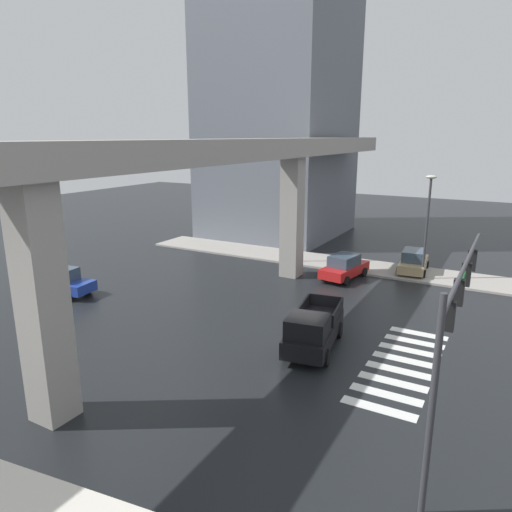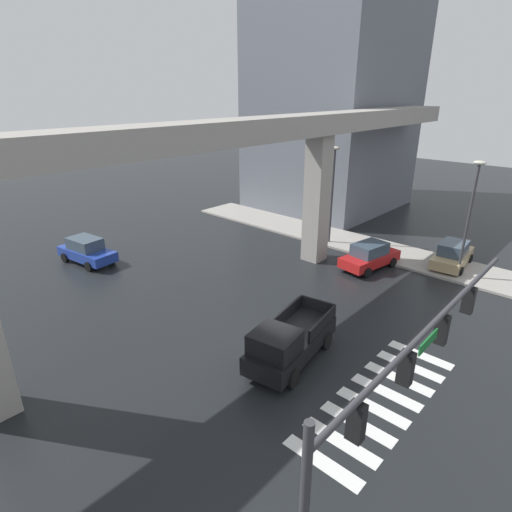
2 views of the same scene
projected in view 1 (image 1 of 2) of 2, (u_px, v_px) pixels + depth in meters
ground_plane at (300, 342)px, 22.73m from camera, size 120.00×120.00×0.00m
crosswalk_stripes at (402, 365)px, 20.45m from camera, size 8.25×2.80×0.01m
elevated_overpass at (209, 168)px, 23.11m from camera, size 52.72×2.25×9.59m
office_building at (281, 5)px, 42.97m from camera, size 13.27×11.98×42.80m
sidewalk_east at (353, 265)px, 35.93m from camera, size 4.00×36.00×0.15m
pickup_truck at (313, 330)px, 21.67m from camera, size 5.34×2.69×2.08m
sedan_blue at (60, 281)px, 29.39m from camera, size 2.37×4.49×1.72m
sedan_red at (344, 267)px, 32.65m from camera, size 4.53×2.48×1.72m
sedan_tan at (413, 261)px, 34.05m from camera, size 4.43×2.24×1.72m
traffic_signal_mast at (456, 306)px, 14.32m from camera, size 10.89×0.32×6.20m
street_lamp_near_corner at (428, 216)px, 31.29m from camera, size 0.44×0.70×7.24m
street_lamp_mid_block at (299, 206)px, 35.72m from camera, size 0.44×0.70×7.24m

